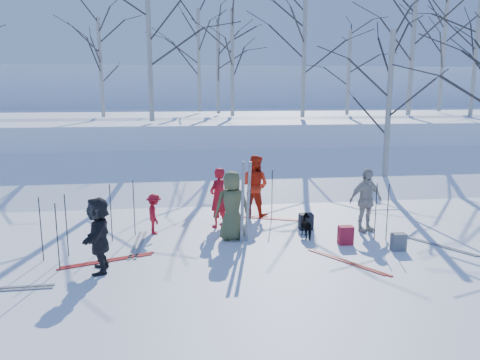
{
  "coord_description": "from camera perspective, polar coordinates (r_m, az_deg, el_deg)",
  "views": [
    {
      "loc": [
        -1.43,
        -9.48,
        3.49
      ],
      "look_at": [
        0.0,
        1.5,
        1.3
      ],
      "focal_mm": 35.0,
      "sensor_mm": 36.0,
      "label": 1
    }
  ],
  "objects": [
    {
      "name": "ground",
      "position": [
        10.2,
        1.1,
        -8.82
      ],
      "size": [
        120.0,
        120.0,
        0.0
      ],
      "primitive_type": "plane",
      "color": "white",
      "rests_on": "ground"
    },
    {
      "name": "snow_ramp",
      "position": [
        16.87,
        -2.42,
        -0.24
      ],
      "size": [
        70.0,
        9.49,
        4.12
      ],
      "primitive_type": "cube",
      "rotation": [
        0.3,
        0.0,
        0.0
      ],
      "color": "white",
      "rests_on": "ground"
    },
    {
      "name": "snow_plateau",
      "position": [
        26.63,
        -4.34,
        5.78
      ],
      "size": [
        70.0,
        18.0,
        2.2
      ],
      "primitive_type": "cube",
      "color": "white",
      "rests_on": "ground"
    },
    {
      "name": "far_hill",
      "position": [
        47.52,
        -5.79,
        9.32
      ],
      "size": [
        90.0,
        30.0,
        6.0
      ],
      "primitive_type": "cube",
      "color": "white",
      "rests_on": "ground"
    },
    {
      "name": "skier_olive_center",
      "position": [
        10.82,
        -0.98,
        -3.14
      ],
      "size": [
        0.84,
        0.59,
        1.62
      ],
      "primitive_type": "imported",
      "rotation": [
        0.0,
        0.0,
        3.23
      ],
      "color": "#4D5533",
      "rests_on": "ground"
    },
    {
      "name": "skier_red_north",
      "position": [
        11.83,
        -2.68,
        -2.15
      ],
      "size": [
        0.65,
        0.65,
        1.52
      ],
      "primitive_type": "imported",
      "rotation": [
        0.0,
        0.0,
        3.91
      ],
      "color": "#B5101D",
      "rests_on": "ground"
    },
    {
      "name": "skier_redor_behind",
      "position": [
        12.92,
        1.81,
        -0.65
      ],
      "size": [
        1.04,
        1.01,
        1.68
      ],
      "primitive_type": "imported",
      "rotation": [
        0.0,
        0.0,
        2.47
      ],
      "color": "red",
      "rests_on": "ground"
    },
    {
      "name": "skier_red_seated",
      "position": [
        11.51,
        -10.41,
        -4.09
      ],
      "size": [
        0.47,
        0.69,
        0.99
      ],
      "primitive_type": "imported",
      "rotation": [
        0.0,
        0.0,
        1.75
      ],
      "color": "#B5101D",
      "rests_on": "ground"
    },
    {
      "name": "skier_cream_east",
      "position": [
        11.86,
        15.07,
        -2.39
      ],
      "size": [
        0.99,
        0.6,
        1.57
      ],
      "primitive_type": "imported",
      "rotation": [
        0.0,
        0.0,
        0.26
      ],
      "color": "beige",
      "rests_on": "ground"
    },
    {
      "name": "skier_grey_west",
      "position": [
        9.37,
        -16.83,
        -6.4
      ],
      "size": [
        0.5,
        1.38,
        1.47
      ],
      "primitive_type": "imported",
      "rotation": [
        0.0,
        0.0,
        4.76
      ],
      "color": "black",
      "rests_on": "ground"
    },
    {
      "name": "dog",
      "position": [
        11.2,
        8.3,
        -5.61
      ],
      "size": [
        0.36,
        0.68,
        0.55
      ],
      "primitive_type": "imported",
      "rotation": [
        0.0,
        0.0,
        3.24
      ],
      "color": "black",
      "rests_on": "ground"
    },
    {
      "name": "upright_ski_left",
      "position": [
        10.53,
        0.31,
        -2.77
      ],
      "size": [
        0.11,
        0.17,
        1.9
      ],
      "primitive_type": "cube",
      "rotation": [
        0.07,
        0.0,
        0.26
      ],
      "color": "silver",
      "rests_on": "ground"
    },
    {
      "name": "upright_ski_right",
      "position": [
        10.58,
        1.01,
        -2.7
      ],
      "size": [
        0.13,
        0.23,
        1.89
      ],
      "primitive_type": "cube",
      "rotation": [
        0.1,
        0.0,
        0.31
      ],
      "color": "silver",
      "rests_on": "ground"
    },
    {
      "name": "ski_pair_a",
      "position": [
        11.51,
        22.95,
        -7.33
      ],
      "size": [
        1.89,
        2.08,
        0.02
      ],
      "primitive_type": null,
      "rotation": [
        0.0,
        0.0,
        0.55
      ],
      "color": "silver",
      "rests_on": "ground"
    },
    {
      "name": "ski_pair_b",
      "position": [
        9.89,
        12.98,
        -9.71
      ],
      "size": [
        1.95,
        2.08,
        0.02
      ],
      "primitive_type": null,
      "rotation": [
        0.0,
        0.0,
        0.58
      ],
      "color": "#B12019",
      "rests_on": "ground"
    },
    {
      "name": "ski_pair_c",
      "position": [
        10.91,
        -12.35,
        -7.69
      ],
      "size": [
        0.38,
        1.92,
        0.02
      ],
      "primitive_type": null,
      "rotation": [
        0.0,
        0.0,
        -0.05
      ],
      "color": "silver",
      "rests_on": "ground"
    },
    {
      "name": "ski_pair_e",
      "position": [
        12.72,
        4.07,
        -4.72
      ],
      "size": [
        1.45,
        2.03,
        0.02
      ],
      "primitive_type": null,
      "rotation": [
        0.0,
        0.0,
        1.21
      ],
      "color": "#B12019",
      "rests_on": "ground"
    },
    {
      "name": "ski_pair_f",
      "position": [
        10.09,
        -15.86,
        -9.43
      ],
      "size": [
        1.4,
        2.03,
        0.02
      ],
      "primitive_type": null,
      "rotation": [
        0.0,
        0.0,
        -1.23
      ],
      "color": "#B12019",
      "rests_on": "ground"
    },
    {
      "name": "ski_pole_a",
      "position": [
        11.3,
        17.54,
        -3.79
      ],
      "size": [
        0.02,
        0.02,
        1.34
      ],
      "primitive_type": "cylinder",
      "color": "black",
      "rests_on": "ground"
    },
    {
      "name": "ski_pole_b",
      "position": [
        10.43,
        -20.4,
        -5.22
      ],
      "size": [
        0.02,
        0.02,
        1.34
      ],
      "primitive_type": "cylinder",
      "color": "black",
      "rests_on": "ground"
    },
    {
      "name": "ski_pole_c",
      "position": [
        10.33,
        -23.09,
        -5.57
      ],
      "size": [
        0.02,
        0.02,
        1.34
      ],
      "primitive_type": "cylinder",
      "color": "black",
      "rests_on": "ground"
    },
    {
      "name": "ski_pole_d",
      "position": [
        11.45,
        -12.79,
        -3.35
      ],
      "size": [
        0.02,
        0.02,
        1.34
      ],
      "primitive_type": "cylinder",
      "color": "black",
      "rests_on": "ground"
    },
    {
      "name": "ski_pole_e",
      "position": [
        12.59,
        3.92,
        -1.78
      ],
      "size": [
        0.02,
        0.02,
        1.34
      ],
      "primitive_type": "cylinder",
      "color": "black",
      "rests_on": "ground"
    },
    {
      "name": "ski_pole_f",
      "position": [
        12.23,
        1.27,
        -2.15
      ],
      "size": [
        0.02,
        0.02,
        1.34
      ],
      "primitive_type": "cylinder",
      "color": "black",
      "rests_on": "ground"
    },
    {
      "name": "ski_pole_g",
      "position": [
        9.7,
        -21.37,
        -6.51
      ],
      "size": [
        0.02,
        0.02,
        1.34
      ],
      "primitive_type": "cylinder",
      "color": "black",
      "rests_on": "ground"
    },
    {
      "name": "ski_pole_h",
      "position": [
        11.13,
        -15.47,
        -3.9
      ],
      "size": [
        0.02,
        0.02,
        1.34
      ],
      "primitive_type": "cylinder",
      "color": "black",
      "rests_on": "ground"
    },
    {
      "name": "ski_pole_i",
      "position": [
        11.3,
        16.21,
        -3.72
      ],
      "size": [
        0.02,
        0.02,
        1.34
      ],
      "primitive_type": "cylinder",
      "color": "black",
      "rests_on": "ground"
    },
    {
      "name": "backpack_red",
      "position": [
        10.92,
        12.75,
        -6.58
      ],
      "size": [
        0.32,
        0.22,
        0.42
      ],
      "primitive_type": "cube",
      "color": "maroon",
      "rests_on": "ground"
    },
    {
      "name": "backpack_grey",
      "position": [
        10.84,
        18.76,
        -7.15
      ],
      "size": [
        0.3,
        0.2,
        0.38
      ],
      "primitive_type": "cube",
      "color": "#585B60",
      "rests_on": "ground"
    },
    {
      "name": "backpack_dark",
      "position": [
        11.86,
        8.05,
        -5.03
      ],
      "size": [
        0.34,
        0.24,
        0.4
      ],
      "primitive_type": "cube",
      "color": "black",
      "rests_on": "ground"
    },
    {
      "name": "birch_plateau_b",
      "position": [
        18.84,
        -11.01,
        16.26
      ],
      "size": [
        4.83,
        4.83,
        6.04
      ],
      "primitive_type": null,
      "color": "silver",
      "rests_on": "snow_plateau"
    },
    {
      "name": "birch_plateau_c",
      "position": [
        28.89,
        23.58,
        14.37
      ],
      "size": [
        5.3,
        5.3,
        6.71
      ],
      "primitive_type": null,
      "color": "silver",
      "rests_on": "snow_plateau"
    },
    {
      "name": "birch_plateau_d",
      "position": [
        21.27,
        7.81,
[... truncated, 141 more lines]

